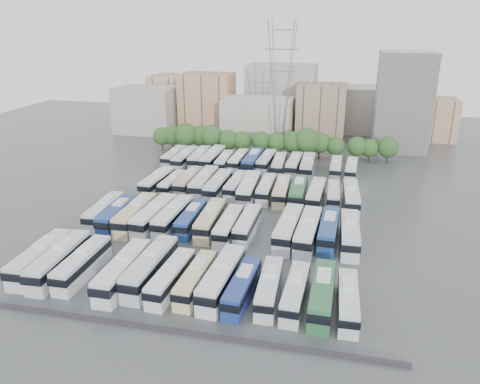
% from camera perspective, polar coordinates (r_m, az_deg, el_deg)
% --- Properties ---
extents(ground, '(220.00, 220.00, 0.00)m').
position_cam_1_polar(ground, '(84.55, -1.50, -3.29)').
color(ground, '#424447').
rests_on(ground, ground).
extents(parapet, '(56.00, 0.50, 0.50)m').
position_cam_1_polar(parapet, '(57.21, -10.03, -16.04)').
color(parapet, '#2D2D30').
rests_on(parapet, ground).
extents(tree_line, '(64.46, 7.72, 8.26)m').
position_cam_1_polar(tree_line, '(122.52, 2.67, 6.33)').
color(tree_line, black).
rests_on(tree_line, ground).
extents(city_buildings, '(102.00, 35.00, 20.00)m').
position_cam_1_polar(city_buildings, '(151.54, 2.52, 10.45)').
color(city_buildings, '#9E998E').
rests_on(city_buildings, ground).
extents(apartment_tower, '(14.00, 14.00, 26.00)m').
position_cam_1_polar(apartment_tower, '(135.40, 19.24, 10.37)').
color(apartment_tower, silver).
rests_on(apartment_tower, ground).
extents(electricity_pylon, '(9.00, 6.91, 33.83)m').
position_cam_1_polar(electricity_pylon, '(127.11, 5.06, 13.39)').
color(electricity_pylon, slate).
rests_on(electricity_pylon, ground).
extents(bus_r0_s0, '(3.26, 13.08, 4.08)m').
position_cam_1_polar(bus_r0_s0, '(72.92, -23.15, -7.37)').
color(bus_r0_s0, silver).
rests_on(bus_r0_s0, ground).
extents(bus_r0_s1, '(3.47, 13.53, 4.21)m').
position_cam_1_polar(bus_r0_s1, '(71.07, -21.16, -7.76)').
color(bus_r0_s1, silver).
rests_on(bus_r0_s1, ground).
extents(bus_r0_s2, '(2.80, 12.40, 3.88)m').
position_cam_1_polar(bus_r0_s2, '(69.44, -18.64, -8.25)').
color(bus_r0_s2, silver).
rests_on(bus_r0_s2, ground).
extents(bus_r0_s4, '(3.05, 13.35, 4.18)m').
position_cam_1_polar(bus_r0_s4, '(65.81, -14.04, -9.27)').
color(bus_r0_s4, silver).
rests_on(bus_r0_s4, ground).
extents(bus_r0_s5, '(3.23, 13.62, 4.25)m').
position_cam_1_polar(bus_r0_s5, '(65.77, -10.85, -8.98)').
color(bus_r0_s5, silver).
rests_on(bus_r0_s5, ground).
extents(bus_r0_s6, '(3.10, 11.82, 3.67)m').
position_cam_1_polar(bus_r0_s6, '(63.54, -8.42, -10.23)').
color(bus_r0_s6, silver).
rests_on(bus_r0_s6, ground).
extents(bus_r0_s7, '(2.84, 11.47, 3.58)m').
position_cam_1_polar(bus_r0_s7, '(62.88, -5.39, -10.50)').
color(bus_r0_s7, beige).
rests_on(bus_r0_s7, ground).
extents(bus_r0_s8, '(3.55, 13.47, 4.19)m').
position_cam_1_polar(bus_r0_s8, '(62.31, -2.24, -10.40)').
color(bus_r0_s8, silver).
rests_on(bus_r0_s8, ground).
extents(bus_r0_s9, '(3.05, 11.43, 3.55)m').
position_cam_1_polar(bus_r0_s9, '(60.92, 0.27, -11.51)').
color(bus_r0_s9, navy).
rests_on(bus_r0_s9, ground).
extents(bus_r0_s10, '(2.97, 11.61, 3.62)m').
position_cam_1_polar(bus_r0_s10, '(61.00, 3.59, -11.47)').
color(bus_r0_s10, silver).
rests_on(bus_r0_s10, ground).
extents(bus_r0_s11, '(2.81, 11.37, 3.54)m').
position_cam_1_polar(bus_r0_s11, '(60.34, 6.78, -12.02)').
color(bus_r0_s11, silver).
rests_on(bus_r0_s11, ground).
extents(bus_r0_s12, '(2.87, 12.52, 3.92)m').
position_cam_1_polar(bus_r0_s12, '(60.16, 10.00, -12.11)').
color(bus_r0_s12, '#2B643C').
rests_on(bus_r0_s12, ground).
extents(bus_r0_s13, '(2.80, 11.25, 3.51)m').
position_cam_1_polar(bus_r0_s13, '(59.84, 13.03, -12.78)').
color(bus_r0_s13, silver).
rests_on(bus_r0_s13, ground).
extents(bus_r1_s0, '(3.23, 12.23, 3.80)m').
position_cam_1_polar(bus_r1_s0, '(86.63, -16.22, -2.20)').
color(bus_r1_s0, silver).
rests_on(bus_r1_s0, ground).
extents(bus_r1_s1, '(2.98, 12.22, 3.81)m').
position_cam_1_polar(bus_r1_s1, '(84.41, -14.71, -2.65)').
color(bus_r1_s1, navy).
rests_on(bus_r1_s1, ground).
extents(bus_r1_s2, '(3.03, 13.38, 4.19)m').
position_cam_1_polar(bus_r1_s2, '(83.26, -12.61, -2.65)').
color(bus_r1_s2, beige).
rests_on(bus_r1_s2, ground).
extents(bus_r1_s3, '(3.62, 13.59, 4.22)m').
position_cam_1_polar(bus_r1_s3, '(82.10, -10.41, -2.81)').
color(bus_r1_s3, white).
rests_on(bus_r1_s3, ground).
extents(bus_r1_s4, '(3.23, 13.12, 4.09)m').
position_cam_1_polar(bus_r1_s4, '(81.41, -8.16, -2.93)').
color(bus_r1_s4, silver).
rests_on(bus_r1_s4, ground).
extents(bus_r1_s5, '(2.66, 11.67, 3.65)m').
position_cam_1_polar(bus_r1_s5, '(80.51, -5.98, -3.27)').
color(bus_r1_s5, navy).
rests_on(bus_r1_s5, ground).
extents(bus_r1_s6, '(3.22, 12.86, 4.01)m').
position_cam_1_polar(bus_r1_s6, '(79.46, -3.62, -3.38)').
color(bus_r1_s6, beige).
rests_on(bus_r1_s6, ground).
extents(bus_r1_s7, '(2.65, 12.02, 3.77)m').
position_cam_1_polar(bus_r1_s7, '(77.48, -1.41, -4.09)').
color(bus_r1_s7, silver).
rests_on(bus_r1_s7, ground).
extents(bus_r1_s8, '(2.66, 11.76, 3.68)m').
position_cam_1_polar(bus_r1_s8, '(77.86, 0.90, -3.99)').
color(bus_r1_s8, silver).
rests_on(bus_r1_s8, ground).
extents(bus_r1_s10, '(3.60, 13.64, 4.24)m').
position_cam_1_polar(bus_r1_s10, '(76.45, 5.93, -4.36)').
color(bus_r1_s10, silver).
rests_on(bus_r1_s10, ground).
extents(bus_r1_s11, '(3.62, 13.73, 4.27)m').
position_cam_1_polar(bus_r1_s11, '(75.68, 8.28, -4.73)').
color(bus_r1_s11, silver).
rests_on(bus_r1_s11, ground).
extents(bus_r1_s12, '(3.21, 12.75, 3.97)m').
position_cam_1_polar(bus_r1_s12, '(77.02, 10.78, -4.54)').
color(bus_r1_s12, navy).
rests_on(bus_r1_s12, ground).
extents(bus_r1_s13, '(3.24, 13.11, 4.09)m').
position_cam_1_polar(bus_r1_s13, '(76.26, 13.23, -4.95)').
color(bus_r1_s13, silver).
rests_on(bus_r1_s13, ground).
extents(bus_r2_s1, '(3.36, 12.79, 3.98)m').
position_cam_1_polar(bus_r2_s1, '(99.32, -10.02, 1.27)').
color(bus_r2_s1, silver).
rests_on(bus_r2_s1, ground).
extents(bus_r2_s2, '(2.74, 10.93, 3.41)m').
position_cam_1_polar(bus_r2_s2, '(98.62, -8.20, 1.07)').
color(bus_r2_s2, silver).
rests_on(bus_r2_s2, ground).
extents(bus_r2_s3, '(2.84, 12.48, 3.91)m').
position_cam_1_polar(bus_r2_s3, '(98.62, -6.26, 1.31)').
color(bus_r2_s3, tan).
rests_on(bus_r2_s3, ground).
extents(bus_r2_s4, '(3.20, 13.65, 4.27)m').
position_cam_1_polar(bus_r2_s4, '(97.16, -4.42, 1.19)').
color(bus_r2_s4, silver).
rests_on(bus_r2_s4, ground).
extents(bus_r2_s5, '(3.03, 13.00, 4.06)m').
position_cam_1_polar(bus_r2_s5, '(95.52, -2.69, 0.82)').
color(bus_r2_s5, silver).
rests_on(bus_r2_s5, ground).
extents(bus_r2_s6, '(2.82, 11.86, 3.71)m').
position_cam_1_polar(bus_r2_s6, '(96.01, -0.45, 0.83)').
color(bus_r2_s6, silver).
rests_on(bus_r2_s6, ground).
extents(bus_r2_s7, '(3.54, 13.68, 4.26)m').
position_cam_1_polar(bus_r2_s7, '(93.39, 1.09, 0.44)').
color(bus_r2_s7, white).
rests_on(bus_r2_s7, ground).
extents(bus_r2_s8, '(2.77, 11.88, 3.72)m').
position_cam_1_polar(bus_r2_s8, '(94.18, 3.21, 0.41)').
color(bus_r2_s8, silver).
rests_on(bus_r2_s8, ground).
extents(bus_r2_s9, '(3.07, 12.24, 3.81)m').
position_cam_1_polar(bus_r2_s9, '(93.16, 5.11, 0.16)').
color(bus_r2_s9, beige).
rests_on(bus_r2_s9, ground).
extents(bus_r2_s10, '(2.91, 12.68, 3.97)m').
position_cam_1_polar(bus_r2_s10, '(92.78, 7.13, 0.05)').
color(bus_r2_s10, '#2A6238').
rests_on(bus_r2_s10, ground).
extents(bus_r2_s11, '(3.20, 12.56, 3.91)m').
position_cam_1_polar(bus_r2_s11, '(92.06, 9.25, -0.25)').
color(bus_r2_s11, silver).
rests_on(bus_r2_s11, ground).
extents(bus_r2_s12, '(2.75, 10.97, 3.42)m').
position_cam_1_polar(bus_r2_s12, '(93.12, 11.31, -0.30)').
color(bus_r2_s12, silver).
rests_on(bus_r2_s12, ground).
extents(bus_r2_s13, '(3.45, 13.01, 4.04)m').
position_cam_1_polar(bus_r2_s13, '(91.66, 13.39, -0.60)').
color(bus_r2_s13, silver).
rests_on(bus_r2_s13, ground).
extents(bus_r3_s0, '(2.84, 11.83, 3.69)m').
position_cam_1_polar(bus_r3_s0, '(117.68, -7.99, 4.33)').
color(bus_r3_s0, silver).
rests_on(bus_r3_s0, ground).
extents(bus_r3_s1, '(3.12, 12.72, 3.97)m').
position_cam_1_polar(bus_r3_s1, '(115.25, -6.69, 4.12)').
color(bus_r3_s1, silver).
rests_on(bus_r3_s1, ground).
extents(bus_r3_s2, '(3.01, 12.54, 3.92)m').
position_cam_1_polar(bus_r3_s2, '(115.44, -4.93, 4.20)').
color(bus_r3_s2, silver).
rests_on(bus_r3_s2, ground).
extents(bus_r3_s3, '(3.17, 13.68, 4.28)m').
position_cam_1_polar(bus_r3_s3, '(114.06, -3.36, 4.13)').
color(bus_r3_s3, silver).
rests_on(bus_r3_s3, ground).
extents(bus_r3_s4, '(2.82, 11.34, 3.54)m').
position_cam_1_polar(bus_r3_s4, '(112.66, -1.93, 3.76)').
color(bus_r3_s4, white).
rests_on(bus_r3_s4, ground).
extents(bus_r3_s5, '(2.77, 11.88, 3.72)m').
position_cam_1_polar(bus_r3_s5, '(113.11, -0.16, 3.88)').
color(bus_r3_s5, white).
rests_on(bus_r3_s5, ground).
extents(bus_r3_s6, '(3.11, 13.34, 4.17)m').
position_cam_1_polar(bus_r3_s6, '(111.95, 1.60, 3.82)').
color(bus_r3_s6, navy).
rests_on(bus_r3_s6, ground).
extents(bus_r3_s7, '(3.22, 12.34, 3.84)m').
position_cam_1_polar(bus_r3_s7, '(112.34, 3.25, 3.76)').
color(bus_r3_s7, silver).
rests_on(bus_r3_s7, ground).
extents(bus_r3_s8, '(3.19, 12.14, 3.77)m').
position_cam_1_polar(bus_r3_s8, '(110.03, 4.78, 3.35)').
color(bus_r3_s8, silver).
rests_on(bus_r3_s8, ground).
extents(bus_r3_s9, '(2.99, 12.35, 3.86)m').
position_cam_1_polar(bus_r3_s9, '(110.31, 6.63, 3.35)').
color(bus_r3_s9, silver).
rests_on(bus_r3_s9, ground).
extents(bus_r3_s10, '(3.00, 13.00, 4.07)m').
position_cam_1_polar(bus_r3_s10, '(109.31, 8.24, 3.17)').
color(bus_r3_s10, silver).
rests_on(bus_r3_s10, ground).
extents(bus_r3_s12, '(2.56, 11.45, 3.59)m').
position_cam_1_polar(bus_r3_s12, '(110.01, 11.61, 2.94)').
color(bus_r3_s12, silver).
rests_on(bus_r3_s12, ground).
extents(bus_r3_s13, '(3.02, 11.39, 3.54)m').
position_cam_1_polar(bus_r3_s13, '(109.82, 13.42, 2.76)').
color(bus_r3_s13, silver).
rests_on(bus_r3_s13, ground).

